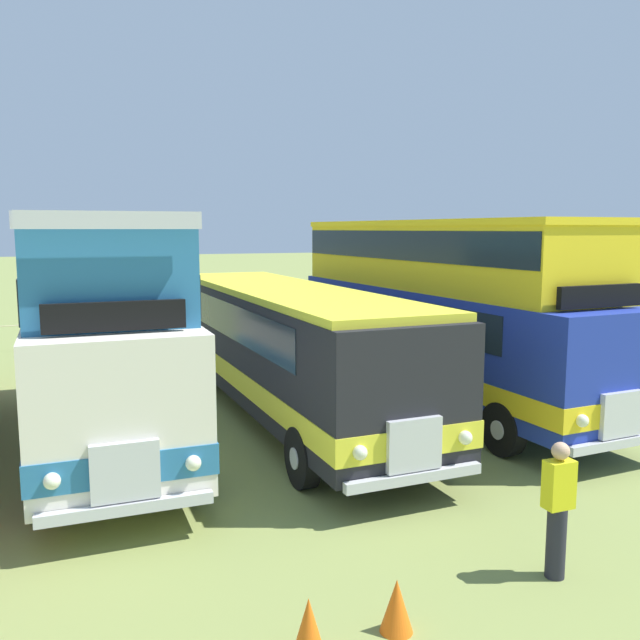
{
  "coord_description": "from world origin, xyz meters",
  "views": [
    {
      "loc": [
        3.38,
        -13.91,
        4.28
      ],
      "look_at": [
        9.01,
        0.69,
        2.13
      ],
      "focal_mm": 37.28,
      "sensor_mm": 36.0,
      "label": 1
    }
  ],
  "objects_px": {
    "bus_fifth_in_row": "(100,327)",
    "cone_mid_row": "(309,628)",
    "bus_sixth_in_row": "(285,342)",
    "cone_near_end": "(397,606)",
    "bus_seventh_in_row": "(439,303)",
    "marshal_person": "(558,509)"
  },
  "relations": [
    {
      "from": "bus_fifth_in_row",
      "to": "cone_mid_row",
      "type": "relative_size",
      "value": 15.11
    },
    {
      "from": "bus_fifth_in_row",
      "to": "cone_mid_row",
      "type": "distance_m",
      "value": 8.34
    },
    {
      "from": "bus_sixth_in_row",
      "to": "cone_near_end",
      "type": "bearing_deg",
      "value": -99.96
    },
    {
      "from": "cone_near_end",
      "to": "bus_seventh_in_row",
      "type": "bearing_deg",
      "value": 56.48
    },
    {
      "from": "bus_seventh_in_row",
      "to": "cone_near_end",
      "type": "relative_size",
      "value": 18.61
    },
    {
      "from": "bus_seventh_in_row",
      "to": "cone_mid_row",
      "type": "distance_m",
      "value": 10.7
    },
    {
      "from": "bus_seventh_in_row",
      "to": "cone_near_end",
      "type": "bearing_deg",
      "value": -123.52
    },
    {
      "from": "bus_sixth_in_row",
      "to": "cone_mid_row",
      "type": "xyz_separation_m",
      "value": [
        -2.47,
        -8.31,
        -1.43
      ]
    },
    {
      "from": "cone_near_end",
      "to": "marshal_person",
      "type": "height_order",
      "value": "marshal_person"
    },
    {
      "from": "bus_fifth_in_row",
      "to": "bus_sixth_in_row",
      "type": "relative_size",
      "value": 0.85
    },
    {
      "from": "cone_near_end",
      "to": "bus_fifth_in_row",
      "type": "bearing_deg",
      "value": 107.87
    },
    {
      "from": "bus_sixth_in_row",
      "to": "cone_near_end",
      "type": "height_order",
      "value": "bus_sixth_in_row"
    },
    {
      "from": "cone_near_end",
      "to": "cone_mid_row",
      "type": "bearing_deg",
      "value": -175.37
    },
    {
      "from": "bus_sixth_in_row",
      "to": "marshal_person",
      "type": "distance_m",
      "value": 8.03
    },
    {
      "from": "bus_fifth_in_row",
      "to": "marshal_person",
      "type": "relative_size",
      "value": 5.65
    },
    {
      "from": "cone_near_end",
      "to": "marshal_person",
      "type": "bearing_deg",
      "value": 7.23
    },
    {
      "from": "bus_sixth_in_row",
      "to": "cone_near_end",
      "type": "distance_m",
      "value": 8.48
    },
    {
      "from": "bus_seventh_in_row",
      "to": "cone_mid_row",
      "type": "bearing_deg",
      "value": -127.97
    },
    {
      "from": "bus_fifth_in_row",
      "to": "bus_sixth_in_row",
      "type": "xyz_separation_m",
      "value": [
        3.98,
        0.36,
        -0.6
      ]
    },
    {
      "from": "cone_mid_row",
      "to": "marshal_person",
      "type": "distance_m",
      "value": 3.46
    },
    {
      "from": "bus_fifth_in_row",
      "to": "cone_near_end",
      "type": "relative_size",
      "value": 16.5
    },
    {
      "from": "cone_mid_row",
      "to": "marshal_person",
      "type": "xyz_separation_m",
      "value": [
        3.39,
        0.38,
        0.56
      ]
    }
  ]
}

